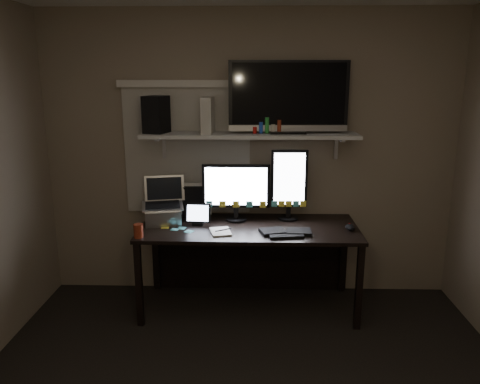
{
  "coord_description": "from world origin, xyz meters",
  "views": [
    {
      "loc": [
        0.03,
        -2.27,
        1.96
      ],
      "look_at": [
        -0.07,
        1.25,
        1.07
      ],
      "focal_mm": 35.0,
      "sensor_mm": 36.0,
      "label": 1
    }
  ],
  "objects_px": {
    "game_console": "(208,115)",
    "monitor_landscape": "(236,192)",
    "tablet": "(198,214)",
    "laptop": "(162,202)",
    "cup": "(138,231)",
    "speaker": "(156,115)",
    "mouse": "(350,227)",
    "tv": "(288,97)",
    "monitor_portrait": "(289,185)",
    "desk": "(249,241)",
    "keyboard": "(286,232)"
  },
  "relations": [
    {
      "from": "tv",
      "to": "game_console",
      "type": "relative_size",
      "value": 3.31
    },
    {
      "from": "monitor_landscape",
      "to": "cup",
      "type": "bearing_deg",
      "value": -148.19
    },
    {
      "from": "monitor_landscape",
      "to": "speaker",
      "type": "height_order",
      "value": "speaker"
    },
    {
      "from": "desk",
      "to": "tablet",
      "type": "xyz_separation_m",
      "value": [
        -0.43,
        -0.09,
        0.27
      ]
    },
    {
      "from": "mouse",
      "to": "game_console",
      "type": "height_order",
      "value": "game_console"
    },
    {
      "from": "speaker",
      "to": "desk",
      "type": "bearing_deg",
      "value": 9.75
    },
    {
      "from": "monitor_portrait",
      "to": "cup",
      "type": "relative_size",
      "value": 5.79
    },
    {
      "from": "desk",
      "to": "game_console",
      "type": "xyz_separation_m",
      "value": [
        -0.35,
        0.08,
        1.07
      ]
    },
    {
      "from": "keyboard",
      "to": "laptop",
      "type": "relative_size",
      "value": 1.07
    },
    {
      "from": "tablet",
      "to": "laptop",
      "type": "height_order",
      "value": "laptop"
    },
    {
      "from": "desk",
      "to": "mouse",
      "type": "bearing_deg",
      "value": -12.68
    },
    {
      "from": "cup",
      "to": "monitor_landscape",
      "type": "bearing_deg",
      "value": 31.9
    },
    {
      "from": "monitor_portrait",
      "to": "mouse",
      "type": "distance_m",
      "value": 0.63
    },
    {
      "from": "monitor_portrait",
      "to": "cup",
      "type": "xyz_separation_m",
      "value": [
        -1.19,
        -0.5,
        -0.26
      ]
    },
    {
      "from": "desk",
      "to": "mouse",
      "type": "height_order",
      "value": "mouse"
    },
    {
      "from": "mouse",
      "to": "cup",
      "type": "bearing_deg",
      "value": -174.44
    },
    {
      "from": "tv",
      "to": "tablet",
      "type": "bearing_deg",
      "value": -168.13
    },
    {
      "from": "desk",
      "to": "tablet",
      "type": "bearing_deg",
      "value": -167.83
    },
    {
      "from": "speaker",
      "to": "keyboard",
      "type": "bearing_deg",
      "value": -3.19
    },
    {
      "from": "mouse",
      "to": "tv",
      "type": "relative_size",
      "value": 0.12
    },
    {
      "from": "tv",
      "to": "game_console",
      "type": "bearing_deg",
      "value": 178.7
    },
    {
      "from": "monitor_portrait",
      "to": "game_console",
      "type": "distance_m",
      "value": 0.9
    },
    {
      "from": "monitor_landscape",
      "to": "game_console",
      "type": "bearing_deg",
      "value": 170.31
    },
    {
      "from": "keyboard",
      "to": "speaker",
      "type": "distance_m",
      "value": 1.44
    },
    {
      "from": "tv",
      "to": "game_console",
      "type": "height_order",
      "value": "tv"
    },
    {
      "from": "game_console",
      "to": "speaker",
      "type": "xyz_separation_m",
      "value": [
        -0.43,
        -0.0,
        0.0
      ]
    },
    {
      "from": "mouse",
      "to": "game_console",
      "type": "bearing_deg",
      "value": 164.82
    },
    {
      "from": "tv",
      "to": "monitor_landscape",
      "type": "bearing_deg",
      "value": -175.68
    },
    {
      "from": "monitor_landscape",
      "to": "monitor_portrait",
      "type": "xyz_separation_m",
      "value": [
        0.45,
        0.04,
        0.06
      ]
    },
    {
      "from": "mouse",
      "to": "cup",
      "type": "distance_m",
      "value": 1.69
    },
    {
      "from": "tv",
      "to": "speaker",
      "type": "bearing_deg",
      "value": 178.71
    },
    {
      "from": "tv",
      "to": "laptop",
      "type": "bearing_deg",
      "value": -174.11
    },
    {
      "from": "cup",
      "to": "speaker",
      "type": "bearing_deg",
      "value": 81.37
    },
    {
      "from": "keyboard",
      "to": "monitor_portrait",
      "type": "bearing_deg",
      "value": 75.33
    },
    {
      "from": "tablet",
      "to": "laptop",
      "type": "distance_m",
      "value": 0.32
    },
    {
      "from": "laptop",
      "to": "cup",
      "type": "bearing_deg",
      "value": -121.27
    },
    {
      "from": "game_console",
      "to": "monitor_landscape",
      "type": "bearing_deg",
      "value": -5.41
    },
    {
      "from": "desk",
      "to": "tablet",
      "type": "distance_m",
      "value": 0.51
    },
    {
      "from": "laptop",
      "to": "cup",
      "type": "relative_size",
      "value": 3.53
    },
    {
      "from": "cup",
      "to": "desk",
      "type": "bearing_deg",
      "value": 26.07
    },
    {
      "from": "monitor_portrait",
      "to": "keyboard",
      "type": "bearing_deg",
      "value": -98.37
    },
    {
      "from": "monitor_landscape",
      "to": "speaker",
      "type": "bearing_deg",
      "value": 176.85
    },
    {
      "from": "monitor_landscape",
      "to": "keyboard",
      "type": "relative_size",
      "value": 1.41
    },
    {
      "from": "monitor_portrait",
      "to": "game_console",
      "type": "xyz_separation_m",
      "value": [
        -0.69,
        -0.0,
        0.59
      ]
    },
    {
      "from": "monitor_landscape",
      "to": "cup",
      "type": "xyz_separation_m",
      "value": [
        -0.74,
        -0.46,
        -0.2
      ]
    },
    {
      "from": "monitor_portrait",
      "to": "speaker",
      "type": "relative_size",
      "value": 2.04
    },
    {
      "from": "mouse",
      "to": "speaker",
      "type": "height_order",
      "value": "speaker"
    },
    {
      "from": "keyboard",
      "to": "tv",
      "type": "height_order",
      "value": "tv"
    },
    {
      "from": "tablet",
      "to": "game_console",
      "type": "xyz_separation_m",
      "value": [
        0.08,
        0.17,
        0.8
      ]
    },
    {
      "from": "monitor_landscape",
      "to": "keyboard",
      "type": "distance_m",
      "value": 0.58
    }
  ]
}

